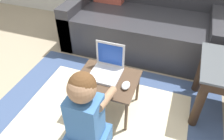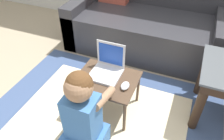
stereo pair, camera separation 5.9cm
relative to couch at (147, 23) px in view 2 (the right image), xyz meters
name	(u,v)px [view 2 (the right image)]	position (x,y,z in m)	size (l,w,h in m)	color
ground_plane	(114,105)	(0.03, -1.11, -0.29)	(16.00, 16.00, 0.00)	gray
area_rug	(97,125)	(-0.02, -1.36, -0.28)	(1.93, 1.64, 0.01)	#3D517A
couch	(147,23)	(0.00, 0.00, 0.00)	(1.74, 0.92, 0.82)	#2D2D33
laptop_desk	(107,83)	(-0.02, -1.15, 0.01)	(0.49, 0.40, 0.34)	#4C3828
laptop	(107,69)	(-0.04, -1.09, 0.10)	(0.24, 0.24, 0.24)	silver
computer_mouse	(125,86)	(0.15, -1.19, 0.07)	(0.06, 0.10, 0.04)	silver
person_seated	(83,118)	(-0.01, -1.57, 0.05)	(0.28, 0.41, 0.72)	#3D70B2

